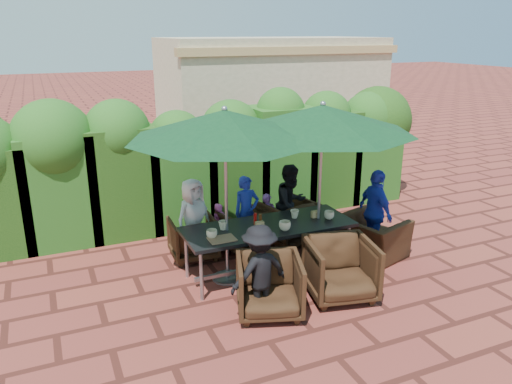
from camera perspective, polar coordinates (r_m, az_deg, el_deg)
name	(u,v)px	position (r m, az deg, el deg)	size (l,w,h in m)	color
ground	(256,271)	(7.42, 0.02, -9.07)	(80.00, 80.00, 0.00)	maroon
dining_table	(269,230)	(7.11, 1.46, -4.36)	(2.44, 0.90, 0.75)	black
umbrella_left	(225,125)	(6.51, -3.59, 7.66)	(2.59, 2.59, 2.46)	gray
umbrella_right	(322,119)	(7.01, 7.59, 8.27)	(2.60, 2.60, 2.46)	gray
chair_far_left	(193,236)	(7.79, -7.20, -5.01)	(0.68, 0.64, 0.70)	black
chair_far_mid	(245,228)	(8.01, -1.29, -4.14)	(0.70, 0.65, 0.72)	black
chair_far_right	(288,220)	(8.25, 3.68, -3.19)	(0.78, 0.73, 0.80)	black
chair_near_left	(269,283)	(6.25, 1.54, -10.39)	(0.79, 0.74, 0.81)	black
chair_near_right	(341,266)	(6.70, 9.66, -8.37)	(0.84, 0.79, 0.86)	black
chair_end_right	(372,231)	(7.97, 13.12, -4.32)	(0.96, 0.62, 0.83)	black
adult_far_left	(193,218)	(7.73, -7.17, -3.00)	(0.62, 0.37, 1.26)	silver
adult_far_mid	(247,212)	(8.04, -1.09, -2.30)	(0.43, 0.35, 1.18)	#2032B0
adult_far_right	(291,204)	(8.16, 4.03, -1.43)	(0.64, 0.39, 1.34)	black
adult_near_left	(259,271)	(6.12, 0.40, -9.05)	(0.76, 0.35, 1.19)	black
adult_end_right	(375,212)	(8.00, 13.48, -2.25)	(0.80, 0.40, 1.36)	#2032B0
child_left	(220,226)	(8.05, -4.15, -3.93)	(0.27, 0.22, 0.76)	#F155AD
child_right	(267,219)	(8.23, 1.30, -3.08)	(0.30, 0.25, 0.84)	#8A489D
pedestrian_a	(250,146)	(11.54, -0.72, 5.24)	(1.56, 0.56, 1.67)	#258A31
pedestrian_b	(284,136)	(12.11, 3.25, 6.45)	(0.93, 0.57, 1.93)	#F155AD
pedestrian_c	(314,138)	(12.10, 6.70, 6.14)	(1.18, 0.54, 1.85)	#989AA0
cup_a	(212,234)	(6.65, -5.07, -4.79)	(0.15, 0.15, 0.12)	beige
cup_b	(223,225)	(6.91, -3.76, -3.82)	(0.13, 0.13, 0.13)	beige
cup_c	(285,226)	(6.89, 3.31, -3.86)	(0.17, 0.17, 0.13)	beige
cup_d	(295,214)	(7.35, 4.43, -2.51)	(0.13, 0.13, 0.12)	beige
cup_e	(329,215)	(7.36, 8.35, -2.63)	(0.15, 0.15, 0.12)	beige
ketchup_bottle	(255,219)	(7.07, -0.08, -3.07)	(0.04, 0.04, 0.17)	#B20C0A
sauce_bottle	(260,220)	(7.03, 0.51, -3.20)	(0.04, 0.04, 0.17)	#4C230C
serving_tray	(222,239)	(6.61, -3.91, -5.38)	(0.35, 0.25, 0.02)	#8E6344
number_block_left	(260,225)	(6.95, 0.40, -3.79)	(0.12, 0.06, 0.10)	tan
number_block_right	(315,214)	(7.40, 6.80, -2.52)	(0.12, 0.06, 0.10)	tan
hedge_wall	(189,153)	(8.95, -7.62, 4.43)	(9.10, 1.60, 2.40)	black
building	(271,96)	(14.54, 1.68, 10.96)	(6.20, 3.08, 3.20)	beige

